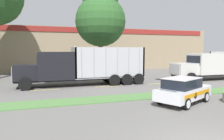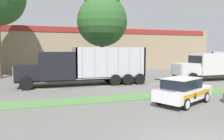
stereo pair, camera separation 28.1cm
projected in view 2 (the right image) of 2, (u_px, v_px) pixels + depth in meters
name	position (u px, v px, depth m)	size (l,w,h in m)	color
grass_verge	(123.00, 98.00, 15.03)	(120.00, 1.97, 0.06)	#517F42
centre_line_3	(46.00, 90.00, 18.27)	(2.40, 0.14, 0.01)	yellow
centre_line_4	(108.00, 86.00, 19.89)	(2.40, 0.14, 0.01)	yellow
centre_line_5	(160.00, 84.00, 21.52)	(2.40, 0.14, 0.01)	yellow
centre_line_6	(205.00, 81.00, 23.14)	(2.40, 0.14, 0.01)	yellow
dump_truck_lead	(72.00, 68.00, 20.15)	(11.84, 2.76, 3.67)	black
dump_truck_mid	(214.00, 66.00, 24.09)	(11.43, 2.79, 3.40)	black
rally_car	(183.00, 90.00, 13.43)	(4.53, 3.45, 1.65)	white
store_building_backdrop	(101.00, 49.00, 41.56)	(38.37, 12.10, 6.88)	#9E896B
tree_behind_centre	(102.00, 16.00, 26.25)	(6.07, 6.07, 11.31)	brown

